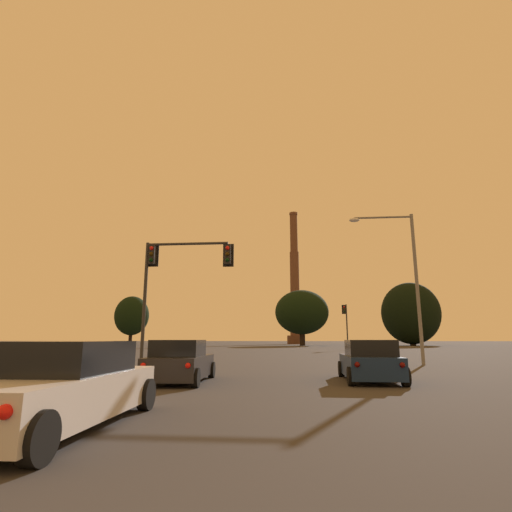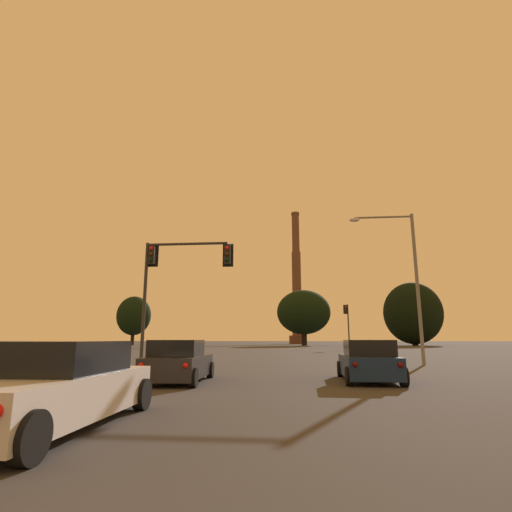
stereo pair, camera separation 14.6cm
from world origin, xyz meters
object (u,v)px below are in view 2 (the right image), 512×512
hatchback_left_lane_front (179,363)px  traffic_light_overhead_left (173,271)px  hatchback_right_lane_front (368,362)px  street_lamp (405,269)px  traffic_light_far_right (347,320)px  sedan_left_lane_second (54,387)px  smokestack (297,290)px

hatchback_left_lane_front → traffic_light_overhead_left: (-2.36, 6.54, 4.36)m
hatchback_right_lane_front → street_lamp: 11.36m
hatchback_right_lane_front → traffic_light_far_right: traffic_light_far_right is taller
sedan_left_lane_second → smokestack: 117.22m
hatchback_right_lane_front → sedan_left_lane_second: 10.59m
hatchback_left_lane_front → traffic_light_far_right: bearing=72.5°
traffic_light_far_right → hatchback_left_lane_front: bearing=-104.9°
smokestack → street_lamp: bearing=-86.6°
street_lamp → smokestack: bearing=93.4°
hatchback_right_lane_front → traffic_light_far_right: size_ratio=0.67×
hatchback_right_lane_front → traffic_light_overhead_left: (-8.99, 5.60, 4.36)m
traffic_light_far_right → traffic_light_overhead_left: 38.27m
hatchback_left_lane_front → traffic_light_far_right: traffic_light_far_right is taller
hatchback_left_lane_front → street_lamp: bearing=41.3°
hatchback_right_lane_front → street_lamp: street_lamp is taller
traffic_light_overhead_left → street_lamp: size_ratio=0.73×
sedan_left_lane_second → traffic_light_far_right: 50.97m
hatchback_left_lane_front → traffic_light_overhead_left: size_ratio=0.63×
traffic_light_far_right → street_lamp: bearing=-90.9°
sedan_left_lane_second → street_lamp: 21.23m
hatchback_left_lane_front → smokestack: size_ratio=0.10×
hatchback_right_lane_front → street_lamp: size_ratio=0.46×
hatchback_left_lane_front → street_lamp: size_ratio=0.46×
traffic_light_overhead_left → hatchback_left_lane_front: bearing=-70.1°
hatchback_left_lane_front → sedan_left_lane_second: hatchback_left_lane_front is taller
hatchback_right_lane_front → sedan_left_lane_second: size_ratio=0.87×
traffic_light_overhead_left → smokestack: (7.32, 102.25, 11.13)m
hatchback_left_lane_front → smokestack: bearing=84.8°
street_lamp → smokestack: (-5.79, 98.46, 10.58)m
traffic_light_overhead_left → smokestack: bearing=85.9°
traffic_light_overhead_left → sedan_left_lane_second: bearing=-80.5°
hatchback_left_lane_front → sedan_left_lane_second: 7.30m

